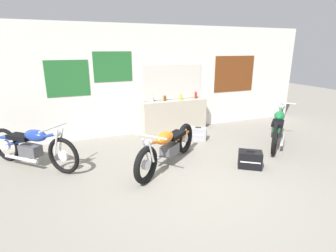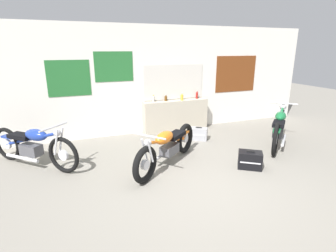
{
  "view_description": "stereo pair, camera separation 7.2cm",
  "coord_description": "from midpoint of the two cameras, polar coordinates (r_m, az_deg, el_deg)",
  "views": [
    {
      "loc": [
        -2.01,
        -3.45,
        2.23
      ],
      "look_at": [
        -0.1,
        1.28,
        0.7
      ],
      "focal_mm": 28.0,
      "sensor_mm": 36.0,
      "label": 1
    },
    {
      "loc": [
        -1.95,
        -3.48,
        2.23
      ],
      "look_at": [
        -0.1,
        1.28,
        0.7
      ],
      "focal_mm": 28.0,
      "sensor_mm": 36.0,
      "label": 2
    }
  ],
  "objects": [
    {
      "name": "ground_plane",
      "position": [
        4.57,
        6.89,
        -12.65
      ],
      "size": [
        24.0,
        24.0,
        0.0
      ],
      "primitive_type": "plane",
      "color": "gray"
    },
    {
      "name": "wall_back",
      "position": [
        6.98,
        -5.22,
        9.8
      ],
      "size": [
        10.0,
        0.07,
        2.8
      ],
      "color": "silver",
      "rests_on": "ground_plane"
    },
    {
      "name": "sill_counter",
      "position": [
        7.25,
        1.2,
        2.28
      ],
      "size": [
        1.83,
        0.28,
        0.85
      ],
      "color": "#B7AD99",
      "rests_on": "ground_plane"
    },
    {
      "name": "bottle_leftmost",
      "position": [
        6.96,
        -3.72,
        5.91
      ],
      "size": [
        0.08,
        0.08,
        0.18
      ],
      "color": "#B7B2A8",
      "rests_on": "sill_counter"
    },
    {
      "name": "bottle_left_center",
      "position": [
        7.07,
        -0.99,
        6.11
      ],
      "size": [
        0.07,
        0.07,
        0.18
      ],
      "color": "#5B3814",
      "rests_on": "sill_counter"
    },
    {
      "name": "bottle_center",
      "position": [
        7.16,
        2.53,
        6.34
      ],
      "size": [
        0.07,
        0.07,
        0.21
      ],
      "color": "gold",
      "rests_on": "sill_counter"
    },
    {
      "name": "bottle_right_center",
      "position": [
        7.45,
        5.79,
        6.79
      ],
      "size": [
        0.06,
        0.06,
        0.24
      ],
      "color": "maroon",
      "rests_on": "sill_counter"
    },
    {
      "name": "motorcycle_blue",
      "position": [
        5.66,
        -27.76,
        -3.87
      ],
      "size": [
        1.61,
        1.57,
        0.89
      ],
      "color": "black",
      "rests_on": "ground_plane"
    },
    {
      "name": "motorcycle_orange",
      "position": [
        5.08,
        -0.45,
        -4.46
      ],
      "size": [
        1.77,
        1.48,
        0.81
      ],
      "color": "black",
      "rests_on": "ground_plane"
    },
    {
      "name": "motorcycle_green",
      "position": [
        6.67,
        22.54,
        -0.17
      ],
      "size": [
        1.63,
        1.47,
        0.93
      ],
      "color": "black",
      "rests_on": "ground_plane"
    },
    {
      "name": "hard_case_black",
      "position": [
        5.31,
        17.03,
        -6.97
      ],
      "size": [
        0.52,
        0.49,
        0.35
      ],
      "color": "black",
      "rests_on": "ground_plane"
    },
    {
      "name": "hard_case_silver",
      "position": [
        6.63,
        6.22,
        -1.67
      ],
      "size": [
        0.48,
        0.43,
        0.33
      ],
      "color": "#9E9EA3",
      "rests_on": "ground_plane"
    }
  ]
}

